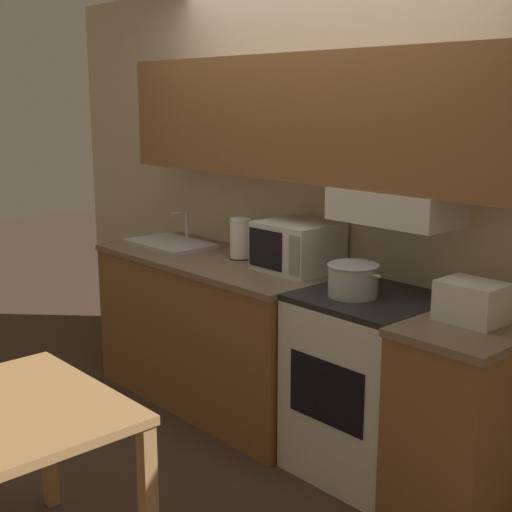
# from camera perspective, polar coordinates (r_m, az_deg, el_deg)

# --- Properties ---
(ground_plane) EXTENTS (16.00, 16.00, 0.00)m
(ground_plane) POSITION_cam_1_polar(r_m,az_deg,el_deg) (4.40, 5.35, -12.44)
(ground_plane) COLOR #3D2D23
(wall_back) EXTENTS (5.18, 0.38, 2.55)m
(wall_back) POSITION_cam_1_polar(r_m,az_deg,el_deg) (3.95, 5.32, 7.26)
(wall_back) COLOR beige
(wall_back) RESTS_ON ground_plane
(lower_counter_main) EXTENTS (1.66, 0.69, 0.92)m
(lower_counter_main) POSITION_cam_1_polar(r_m,az_deg,el_deg) (4.40, -3.06, -5.95)
(lower_counter_main) COLOR brown
(lower_counter_main) RESTS_ON ground_plane
(lower_counter_right_stub) EXTENTS (0.48, 0.69, 0.92)m
(lower_counter_right_stub) POSITION_cam_1_polar(r_m,az_deg,el_deg) (3.34, 16.64, -12.74)
(lower_counter_right_stub) COLOR brown
(lower_counter_right_stub) RESTS_ON ground_plane
(stove_range) EXTENTS (0.65, 0.64, 0.92)m
(stove_range) POSITION_cam_1_polar(r_m,az_deg,el_deg) (3.65, 9.00, -10.14)
(stove_range) COLOR silver
(stove_range) RESTS_ON ground_plane
(cooking_pot) EXTENTS (0.33, 0.25, 0.16)m
(cooking_pot) POSITION_cam_1_polar(r_m,az_deg,el_deg) (3.46, 7.77, -1.83)
(cooking_pot) COLOR #B7BABF
(cooking_pot) RESTS_ON stove_range
(microwave) EXTENTS (0.41, 0.37, 0.27)m
(microwave) POSITION_cam_1_polar(r_m,az_deg,el_deg) (3.93, 3.35, 0.78)
(microwave) COLOR silver
(microwave) RESTS_ON lower_counter_main
(toaster) EXTENTS (0.28, 0.21, 0.17)m
(toaster) POSITION_cam_1_polar(r_m,az_deg,el_deg) (3.18, 16.89, -3.50)
(toaster) COLOR silver
(toaster) RESTS_ON lower_counter_right_stub
(sink_basin) EXTENTS (0.58, 0.37, 0.21)m
(sink_basin) POSITION_cam_1_polar(r_m,az_deg,el_deg) (4.65, -6.90, 1.04)
(sink_basin) COLOR #B7BABF
(sink_basin) RESTS_ON lower_counter_main
(paper_towel_roll) EXTENTS (0.14, 0.14, 0.24)m
(paper_towel_roll) POSITION_cam_1_polar(r_m,az_deg,el_deg) (4.22, -1.24, 1.39)
(paper_towel_roll) COLOR black
(paper_towel_roll) RESTS_ON lower_counter_main
(dining_table) EXTENTS (0.90, 0.74, 0.73)m
(dining_table) POSITION_cam_1_polar(r_m,az_deg,el_deg) (2.92, -19.03, -13.36)
(dining_table) COLOR #B27F4C
(dining_table) RESTS_ON ground_plane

